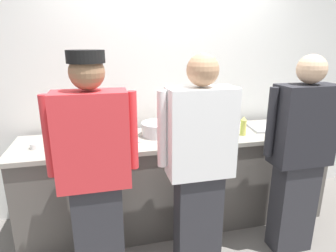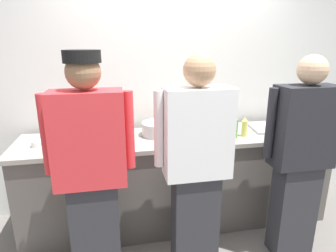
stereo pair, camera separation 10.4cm
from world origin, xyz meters
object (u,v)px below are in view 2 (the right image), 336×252
object	(u,v)px
mixing_bowl_steel	(159,129)
ramekin_green_sauce	(83,144)
chef_center	(197,165)
chef_near_left	(91,170)
squeeze_bottle_spare	(244,127)
plate_stack_front	(193,133)
chefs_knife	(124,142)
sheet_tray	(276,128)
ramekin_red_sauce	(37,143)
squeeze_bottle_secondary	(235,127)
deli_cup	(215,127)
chef_far_right	(300,156)
squeeze_bottle_primary	(120,126)

from	to	relation	value
mixing_bowl_steel	ramekin_green_sauce	distance (m)	0.73
mixing_bowl_steel	ramekin_green_sauce	size ratio (longest dim) A/B	3.34
chef_center	mixing_bowl_steel	world-z (taller)	chef_center
chef_near_left	squeeze_bottle_spare	world-z (taller)	chef_near_left
chef_center	plate_stack_front	xyz separation A→B (m)	(0.15, 0.63, 0.04)
chef_near_left	squeeze_bottle_spare	distance (m)	1.50
mixing_bowl_steel	ramekin_green_sauce	xyz separation A→B (m)	(-0.70, -0.19, -0.04)
mixing_bowl_steel	chefs_knife	size ratio (longest dim) A/B	1.21
chef_near_left	sheet_tray	bearing A→B (deg)	19.63
chef_center	sheet_tray	world-z (taller)	chef_center
squeeze_bottle_spare	ramekin_red_sauce	xyz separation A→B (m)	(-1.90, 0.09, -0.06)
chef_center	squeeze_bottle_spare	distance (m)	0.83
squeeze_bottle_secondary	squeeze_bottle_spare	size ratio (longest dim) A/B	1.15
plate_stack_front	squeeze_bottle_secondary	xyz separation A→B (m)	(0.37, -0.12, 0.07)
chef_center	chefs_knife	bearing A→B (deg)	131.93
ramekin_red_sauce	ramekin_green_sauce	world-z (taller)	same
plate_stack_front	ramekin_green_sauce	size ratio (longest dim) A/B	2.27
chef_near_left	ramekin_red_sauce	world-z (taller)	chef_near_left
ramekin_green_sauce	deli_cup	distance (m)	1.30
chef_near_left	squeeze_bottle_secondary	xyz separation A→B (m)	(1.30, 0.49, 0.09)
chef_far_right	squeeze_bottle_spare	xyz separation A→B (m)	(-0.26, 0.51, 0.11)
squeeze_bottle_spare	chefs_knife	size ratio (longest dim) A/B	0.68
chef_near_left	chef_center	world-z (taller)	chef_near_left
squeeze_bottle_primary	ramekin_red_sauce	bearing A→B (deg)	-167.65
chef_center	sheet_tray	xyz separation A→B (m)	(1.06, 0.67, 0.03)
mixing_bowl_steel	sheet_tray	size ratio (longest dim) A/B	0.67
chef_center	mixing_bowl_steel	size ratio (longest dim) A/B	5.23
plate_stack_front	squeeze_bottle_spare	size ratio (longest dim) A/B	1.21
chef_center	mixing_bowl_steel	distance (m)	0.74
plate_stack_front	deli_cup	world-z (taller)	deli_cup
chef_far_right	sheet_tray	xyz separation A→B (m)	(0.17, 0.65, 0.04)
sheet_tray	squeeze_bottle_secondary	bearing A→B (deg)	-163.04
sheet_tray	chefs_knife	xyz separation A→B (m)	(-1.57, -0.10, -0.01)
sheet_tray	mixing_bowl_steel	bearing A→B (deg)	177.90
squeeze_bottle_primary	chef_center	bearing A→B (deg)	-54.91
mixing_bowl_steel	plate_stack_front	bearing A→B (deg)	-15.27
squeeze_bottle_primary	squeeze_bottle_secondary	world-z (taller)	squeeze_bottle_secondary
plate_stack_front	squeeze_bottle_primary	bearing A→B (deg)	168.18
squeeze_bottle_spare	ramekin_green_sauce	distance (m)	1.51
chef_near_left	ramekin_green_sauce	xyz separation A→B (m)	(-0.10, 0.51, 0.02)
sheet_tray	chef_near_left	bearing A→B (deg)	-160.37
chef_center	chef_far_right	distance (m)	0.90
ramekin_red_sauce	sheet_tray	bearing A→B (deg)	1.33
squeeze_bottle_primary	deli_cup	distance (m)	0.96
ramekin_green_sauce	squeeze_bottle_spare	bearing A→B (deg)	0.12
ramekin_green_sauce	chefs_knife	size ratio (longest dim) A/B	0.36
chef_center	chef_far_right	world-z (taller)	chef_center
chef_far_right	squeeze_bottle_primary	world-z (taller)	chef_far_right
plate_stack_front	squeeze_bottle_secondary	world-z (taller)	squeeze_bottle_secondary
ramekin_red_sauce	squeeze_bottle_spare	bearing A→B (deg)	-2.59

